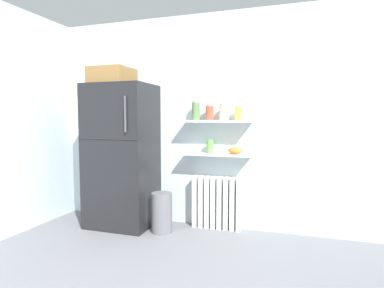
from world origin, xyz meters
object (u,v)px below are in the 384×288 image
(refrigerator, at_px, (121,152))
(shelf_bowl, at_px, (235,151))
(storage_jar_2, at_px, (224,112))
(vase, at_px, (210,146))
(storage_jar_1, at_px, (210,113))
(radiator, at_px, (217,203))
(storage_jar_0, at_px, (196,111))
(storage_jar_3, at_px, (238,113))
(trash_bin, at_px, (162,212))

(refrigerator, relative_size, shelf_bowl, 11.38)
(storage_jar_2, xyz_separation_m, shelf_bowl, (0.14, -0.00, -0.45))
(vase, bearing_deg, storage_jar_1, 180.00)
(refrigerator, xyz_separation_m, storage_jar_2, (1.25, 0.21, 0.49))
(storage_jar_2, xyz_separation_m, vase, (-0.17, -0.00, -0.41))
(storage_jar_2, bearing_deg, radiator, 160.72)
(storage_jar_0, bearing_deg, refrigerator, -167.19)
(storage_jar_3, height_order, trash_bin, storage_jar_3)
(refrigerator, height_order, shelf_bowl, refrigerator)
(refrigerator, bearing_deg, radiator, 11.47)
(storage_jar_1, height_order, trash_bin, storage_jar_1)
(vase, distance_m, shelf_bowl, 0.31)
(storage_jar_0, height_order, storage_jar_3, storage_jar_0)
(radiator, bearing_deg, storage_jar_0, -173.35)
(radiator, bearing_deg, vase, -159.85)
(radiator, xyz_separation_m, storage_jar_3, (0.26, -0.03, 1.08))
(shelf_bowl, xyz_separation_m, trash_bin, (-0.81, -0.30, -0.73))
(storage_jar_0, relative_size, trash_bin, 0.48)
(shelf_bowl, height_order, trash_bin, shelf_bowl)
(trash_bin, bearing_deg, vase, 30.41)
(storage_jar_0, bearing_deg, storage_jar_3, -0.00)
(shelf_bowl, bearing_deg, vase, 180.00)
(radiator, relative_size, shelf_bowl, 3.69)
(vase, xyz_separation_m, shelf_bowl, (0.31, 0.00, -0.04))
(storage_jar_1, relative_size, storage_jar_3, 1.07)
(storage_jar_0, relative_size, vase, 1.38)
(refrigerator, relative_size, trash_bin, 4.19)
(storage_jar_2, distance_m, storage_jar_3, 0.17)
(vase, height_order, trash_bin, vase)
(refrigerator, distance_m, vase, 1.10)
(storage_jar_0, distance_m, vase, 0.46)
(refrigerator, distance_m, storage_jar_2, 1.36)
(storage_jar_3, distance_m, trash_bin, 1.47)
(storage_jar_0, xyz_separation_m, trash_bin, (-0.33, -0.30, -1.19))
(refrigerator, xyz_separation_m, storage_jar_0, (0.91, 0.21, 0.51))
(vase, bearing_deg, storage_jar_2, 0.00)
(refrigerator, distance_m, shelf_bowl, 1.40)
(refrigerator, bearing_deg, storage_jar_2, 9.36)
(storage_jar_0, distance_m, shelf_bowl, 0.67)
(storage_jar_1, xyz_separation_m, shelf_bowl, (0.31, 0.00, -0.44))
(vase, relative_size, trash_bin, 0.35)
(radiator, relative_size, storage_jar_1, 3.45)
(storage_jar_1, distance_m, storage_jar_2, 0.17)
(vase, distance_m, trash_bin, 0.97)
(storage_jar_3, bearing_deg, trash_bin, -160.68)
(storage_jar_0, bearing_deg, storage_jar_1, -0.00)
(storage_jar_1, xyz_separation_m, storage_jar_2, (0.17, 0.00, 0.00))
(storage_jar_2, distance_m, vase, 0.44)
(storage_jar_3, height_order, shelf_bowl, storage_jar_3)
(radiator, xyz_separation_m, vase, (-0.08, -0.03, 0.69))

